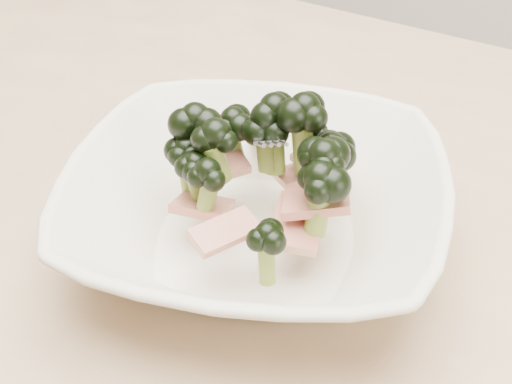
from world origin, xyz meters
TOP-DOWN VIEW (x-y plane):
  - dining_table at (0.00, 0.00)m, footprint 1.20×0.80m
  - broccoli_dish at (0.02, -0.06)m, footprint 0.37×0.37m

SIDE VIEW (x-z plane):
  - dining_table at x=0.00m, z-range 0.28..1.03m
  - broccoli_dish at x=0.02m, z-range 0.73..0.85m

